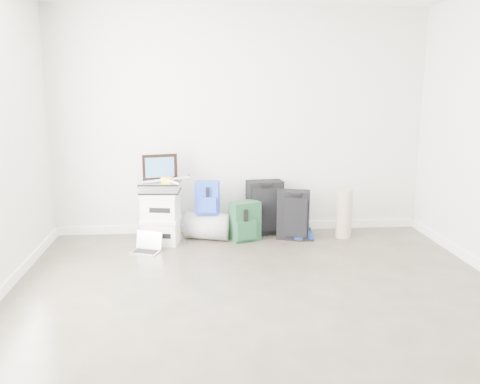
{
  "coord_description": "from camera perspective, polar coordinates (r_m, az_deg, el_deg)",
  "views": [
    {
      "loc": [
        -0.55,
        -3.62,
        1.82
      ],
      "look_at": [
        -0.06,
        1.9,
        0.62
      ],
      "focal_mm": 38.0,
      "sensor_mm": 36.0,
      "label": 1
    }
  ],
  "objects": [
    {
      "name": "boxes_stack",
      "position": [
        5.91,
        -8.87,
        -2.87
      ],
      "size": [
        0.47,
        0.41,
        0.6
      ],
      "rotation": [
        0.0,
        0.0,
        -0.19
      ],
      "color": "white",
      "rests_on": "ground"
    },
    {
      "name": "large_suitcase",
      "position": [
        6.2,
        2.78,
        -1.75
      ],
      "size": [
        0.45,
        0.32,
        0.66
      ],
      "rotation": [
        0.0,
        0.0,
        0.11
      ],
      "color": "black",
      "rests_on": "ground"
    },
    {
      "name": "laptop",
      "position": [
        5.71,
        -10.4,
        -6.09
      ],
      "size": [
        0.36,
        0.31,
        0.21
      ],
      "rotation": [
        0.0,
        0.0,
        -0.36
      ],
      "color": "#B3B3B8",
      "rests_on": "ground"
    },
    {
      "name": "painting",
      "position": [
        5.89,
        -8.99,
        2.77
      ],
      "size": [
        0.39,
        0.11,
        0.3
      ],
      "rotation": [
        0.0,
        0.0,
        0.21
      ],
      "color": "black",
      "rests_on": "briefcase"
    },
    {
      "name": "carry_on",
      "position": [
        6.04,
        6.02,
        -2.57
      ],
      "size": [
        0.41,
        0.33,
        0.58
      ],
      "rotation": [
        0.0,
        0.0,
        -0.28
      ],
      "color": "black",
      "rests_on": "ground"
    },
    {
      "name": "drone",
      "position": [
        5.79,
        -8.23,
        1.39
      ],
      "size": [
        0.52,
        0.52,
        0.05
      ],
      "rotation": [
        0.0,
        0.0,
        -0.27
      ],
      "color": "yellow",
      "rests_on": "briefcase"
    },
    {
      "name": "room_envelope",
      "position": [
        3.68,
        3.53,
        10.61
      ],
      "size": [
        4.52,
        5.02,
        2.71
      ],
      "color": "silver",
      "rests_on": "ground"
    },
    {
      "name": "blue_backpack",
      "position": [
        5.92,
        -3.68,
        -0.69
      ],
      "size": [
        0.3,
        0.24,
        0.38
      ],
      "rotation": [
        0.0,
        0.0,
        -0.15
      ],
      "color": "#1A34AD",
      "rests_on": "duffel_bag"
    },
    {
      "name": "green_backpack",
      "position": [
        5.95,
        0.57,
        -3.38
      ],
      "size": [
        0.38,
        0.34,
        0.46
      ],
      "rotation": [
        0.0,
        0.0,
        0.37
      ],
      "color": "#153A23",
      "rests_on": "ground"
    },
    {
      "name": "briefcase",
      "position": [
        5.83,
        -8.98,
        0.55
      ],
      "size": [
        0.46,
        0.36,
        0.13
      ],
      "primitive_type": "cube",
      "rotation": [
        0.0,
        0.0,
        -0.08
      ],
      "color": "#B2B2B7",
      "rests_on": "boxes_stack"
    },
    {
      "name": "ground",
      "position": [
        4.09,
        3.24,
        -14.26
      ],
      "size": [
        5.0,
        5.0,
        0.0
      ],
      "primitive_type": "plane",
      "color": "#383329",
      "rests_on": "ground"
    },
    {
      "name": "shoes",
      "position": [
        6.12,
        7.14,
        -4.83
      ],
      "size": [
        0.25,
        0.27,
        0.08
      ],
      "rotation": [
        0.0,
        0.0,
        -0.17
      ],
      "color": "black",
      "rests_on": "ground"
    },
    {
      "name": "duffel_bag",
      "position": [
        6.04,
        -3.65,
        -3.82
      ],
      "size": [
        0.59,
        0.47,
        0.32
      ],
      "primitive_type": "cylinder",
      "rotation": [
        0.0,
        1.57,
        -0.33
      ],
      "color": "#9C9FA4",
      "rests_on": "ground"
    },
    {
      "name": "rolled_rug",
      "position": [
        6.19,
        11.61,
        -2.41
      ],
      "size": [
        0.19,
        0.19,
        0.58
      ],
      "primitive_type": "cylinder",
      "color": "tan",
      "rests_on": "ground"
    }
  ]
}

